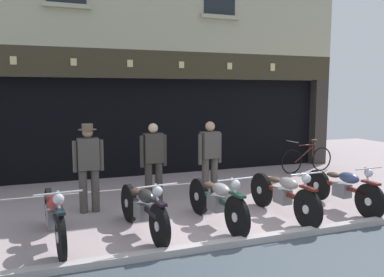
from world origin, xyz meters
name	(u,v)px	position (x,y,z in m)	size (l,w,h in m)	color
shop_facade	(141,107)	(0.00, 6.98, 1.79)	(11.19, 4.42, 6.76)	black
motorcycle_left	(54,215)	(-2.67, 1.08, 0.44)	(0.62, 2.08, 0.94)	black
motorcycle_center_left	(143,207)	(-1.35, 1.02, 0.43)	(0.62, 1.98, 0.92)	black
motorcycle_center	(217,200)	(-0.10, 0.99, 0.43)	(0.62, 1.99, 0.92)	black
motorcycle_center_right	(283,194)	(1.19, 0.96, 0.43)	(0.62, 2.04, 0.92)	black
motorcycle_right	(343,188)	(2.54, 0.98, 0.42)	(0.62, 1.96, 0.92)	black
salesman_left	(89,164)	(-2.03, 2.47, 0.92)	(0.56, 0.33, 1.66)	#47423D
shopkeeper_center	(153,159)	(-0.72, 2.74, 0.89)	(0.56, 0.25, 1.61)	#38332D
salesman_right	(210,156)	(0.46, 2.59, 0.90)	(0.55, 0.28, 1.63)	#47423D
advert_board_near	(220,111)	(1.96, 5.40, 1.69)	(0.78, 0.03, 0.97)	silver
leaning_bicycle	(307,159)	(4.11, 4.17, 0.37)	(1.75, 0.50, 0.93)	black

